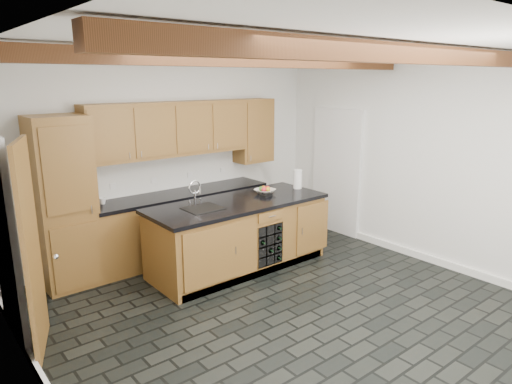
% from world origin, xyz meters
% --- Properties ---
extents(ground, '(5.00, 5.00, 0.00)m').
position_xyz_m(ground, '(0.00, 0.00, 0.00)').
color(ground, black).
rests_on(ground, ground).
extents(room_shell, '(5.01, 5.00, 5.00)m').
position_xyz_m(room_shell, '(-0.09, 0.53, 1.53)').
color(room_shell, white).
rests_on(room_shell, ground).
extents(back_cabinetry, '(3.65, 0.62, 2.20)m').
position_xyz_m(back_cabinetry, '(-0.38, 2.24, 0.98)').
color(back_cabinetry, brown).
rests_on(back_cabinetry, ground).
extents(island, '(2.48, 0.96, 0.93)m').
position_xyz_m(island, '(0.31, 1.28, 0.46)').
color(island, brown).
rests_on(island, ground).
extents(faucet, '(0.45, 0.40, 0.34)m').
position_xyz_m(faucet, '(-0.25, 1.33, 0.96)').
color(faucet, black).
rests_on(faucet, island).
extents(kitchen_scale, '(0.20, 0.15, 0.05)m').
position_xyz_m(kitchen_scale, '(0.74, 1.25, 0.96)').
color(kitchen_scale, black).
rests_on(kitchen_scale, island).
extents(fruit_bowl, '(0.34, 0.34, 0.07)m').
position_xyz_m(fruit_bowl, '(0.83, 1.38, 0.96)').
color(fruit_bowl, beige).
rests_on(fruit_bowl, island).
extents(fruit_cluster, '(0.16, 0.17, 0.07)m').
position_xyz_m(fruit_cluster, '(0.83, 1.38, 1.00)').
color(fruit_cluster, red).
rests_on(fruit_cluster, fruit_bowl).
extents(paper_towel, '(0.13, 0.13, 0.28)m').
position_xyz_m(paper_towel, '(1.42, 1.33, 1.07)').
color(paper_towel, white).
rests_on(paper_towel, island).
extents(mug, '(0.12, 0.12, 0.08)m').
position_xyz_m(mug, '(-1.15, 2.29, 0.97)').
color(mug, white).
rests_on(mug, back_cabinetry).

